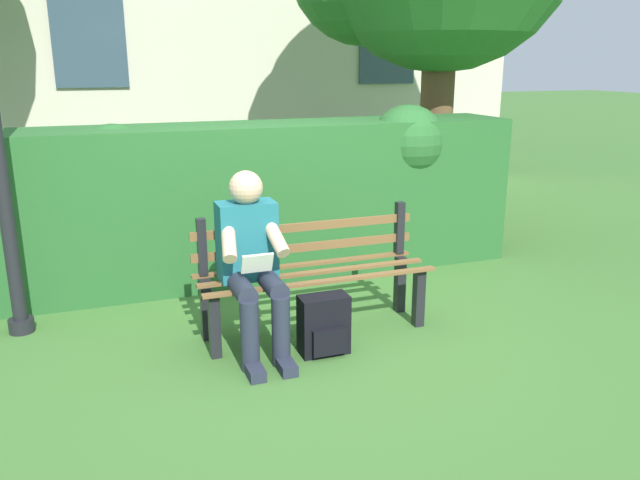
% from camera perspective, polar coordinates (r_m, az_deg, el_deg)
% --- Properties ---
extents(ground, '(60.00, 60.00, 0.00)m').
position_cam_1_polar(ground, '(4.56, -0.44, -8.25)').
color(ground, '#3D6B2D').
extents(park_bench, '(1.64, 0.46, 0.85)m').
position_cam_1_polar(park_bench, '(4.46, -0.71, -3.01)').
color(park_bench, black).
rests_on(park_bench, ground).
extents(person_seated, '(0.44, 0.73, 1.19)m').
position_cam_1_polar(person_seated, '(4.12, -6.15, -1.64)').
color(person_seated, '#1E6672').
rests_on(person_seated, ground).
extents(hedge_backdrop, '(4.68, 0.83, 1.48)m').
position_cam_1_polar(hedge_backdrop, '(5.61, -5.30, 3.99)').
color(hedge_backdrop, '#265B28').
rests_on(hedge_backdrop, ground).
extents(backpack, '(0.32, 0.24, 0.40)m').
position_cam_1_polar(backpack, '(4.18, 0.36, -7.68)').
color(backpack, black).
rests_on(backpack, ground).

